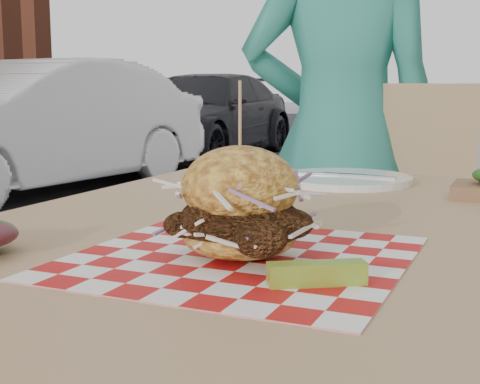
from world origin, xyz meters
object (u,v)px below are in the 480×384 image
at_px(car_dark, 202,116).
at_px(diner, 340,140).
at_px(patio_table, 267,274).
at_px(sandwich, 240,209).
at_px(car_white, 31,127).
at_px(patio_chair, 384,230).

bearing_deg(car_dark, diner, -61.95).
distance_m(patio_table, sandwich, 0.25).
relative_size(car_dark, sandwich, 19.95).
bearing_deg(diner, car_dark, -75.51).
xyz_separation_m(car_dark, patio_table, (3.70, -7.13, 0.11)).
bearing_deg(sandwich, car_dark, 117.07).
height_order(car_white, car_dark, car_white).
bearing_deg(car_dark, sandwich, -64.87).
bearing_deg(car_dark, patio_chair, -61.21).
bearing_deg(diner, patio_table, 83.85).
height_order(diner, car_white, diner).
bearing_deg(patio_table, car_dark, 117.45).
xyz_separation_m(diner, patio_table, (0.16, -1.00, -0.12)).
height_order(diner, sandwich, diner).
bearing_deg(patio_table, car_white, 134.33).
relative_size(diner, patio_chair, 1.66).
height_order(car_white, patio_table, car_white).
relative_size(diner, car_dark, 0.41).
distance_m(car_white, sandwich, 5.49).
bearing_deg(patio_table, patio_chair, 91.02).
xyz_separation_m(patio_chair, sandwich, (0.06, -1.14, 0.25)).
bearing_deg(patio_chair, patio_table, -98.59).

